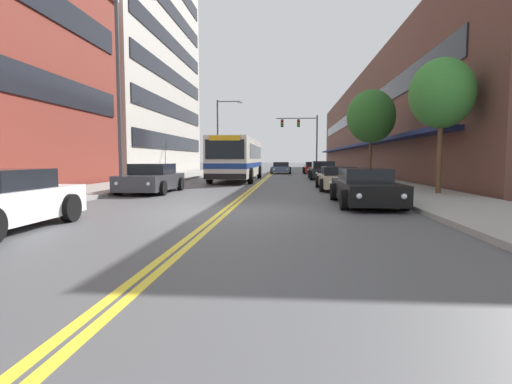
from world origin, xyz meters
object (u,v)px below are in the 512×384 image
(street_lamp_left_near, at_px, (124,78))
(fire_hydrant, at_px, (371,179))
(traffic_signal_mast, at_px, (303,132))
(street_tree_right_near, at_px, (442,94))
(street_tree_right_mid, at_px, (371,116))
(car_dark_grey_parked_left_far, at_px, (152,179))
(street_lamp_left_far, at_px, (222,130))
(car_red_parked_right_end, at_px, (313,168))
(car_beige_parked_right_mid, at_px, (338,179))
(car_slate_blue_moving_lead, at_px, (281,168))
(city_bus, at_px, (238,157))
(car_charcoal_parked_right_far, at_px, (323,171))
(car_navy_parked_left_mid, at_px, (232,168))
(car_black_parked_right_foreground, at_px, (365,188))

(street_lamp_left_near, distance_m, fire_hydrant, 12.51)
(traffic_signal_mast, relative_size, street_tree_right_near, 1.28)
(street_tree_right_mid, bearing_deg, fire_hydrant, -100.47)
(car_dark_grey_parked_left_far, bearing_deg, street_lamp_left_far, 91.26)
(street_tree_right_near, bearing_deg, car_red_parked_right_end, 97.74)
(car_red_parked_right_end, bearing_deg, fire_hydrant, -85.98)
(street_lamp_left_near, relative_size, street_tree_right_mid, 1.51)
(car_beige_parked_right_mid, distance_m, car_slate_blue_moving_lead, 22.07)
(car_beige_parked_right_mid, height_order, street_lamp_left_near, street_lamp_left_near)
(street_lamp_left_far, bearing_deg, car_dark_grey_parked_left_far, -88.74)
(car_dark_grey_parked_left_far, xyz_separation_m, car_slate_blue_moving_lead, (5.40, 24.39, -0.04))
(city_bus, distance_m, fire_hydrant, 11.41)
(street_tree_right_mid, bearing_deg, city_bus, 155.27)
(car_dark_grey_parked_left_far, bearing_deg, fire_hydrant, 14.77)
(traffic_signal_mast, height_order, street_lamp_left_far, street_lamp_left_far)
(street_tree_right_near, bearing_deg, street_lamp_left_far, 119.25)
(car_charcoal_parked_right_far, height_order, fire_hydrant, car_charcoal_parked_right_far)
(car_navy_parked_left_mid, bearing_deg, city_bus, -80.10)
(car_red_parked_right_end, relative_size, traffic_signal_mast, 0.70)
(street_tree_right_mid, bearing_deg, car_beige_parked_right_mid, -118.52)
(car_dark_grey_parked_left_far, distance_m, street_lamp_left_far, 22.18)
(street_lamp_left_near, bearing_deg, car_navy_parked_left_mid, 88.46)
(street_lamp_left_near, relative_size, street_lamp_left_far, 1.14)
(car_dark_grey_parked_left_far, xyz_separation_m, fire_hydrant, (10.37, 2.73, -0.10))
(car_black_parked_right_foreground, bearing_deg, city_bus, 112.35)
(car_charcoal_parked_right_far, height_order, street_lamp_left_far, street_lamp_left_far)
(street_lamp_left_near, relative_size, fire_hydrant, 11.28)
(car_navy_parked_left_mid, height_order, car_charcoal_parked_right_far, car_charcoal_parked_right_far)
(car_navy_parked_left_mid, distance_m, car_slate_blue_moving_lead, 5.41)
(fire_hydrant, bearing_deg, car_charcoal_parked_right_far, 98.67)
(city_bus, distance_m, street_tree_right_mid, 9.75)
(car_dark_grey_parked_left_far, bearing_deg, car_charcoal_parked_right_far, 55.46)
(car_beige_parked_right_mid, bearing_deg, street_lamp_left_far, 115.54)
(car_red_parked_right_end, distance_m, fire_hydrant, 22.11)
(car_charcoal_parked_right_far, bearing_deg, car_black_parked_right_foreground, -90.04)
(fire_hydrant, bearing_deg, car_navy_parked_left_mid, 114.44)
(car_black_parked_right_foreground, height_order, street_lamp_left_far, street_lamp_left_far)
(street_lamp_left_far, xyz_separation_m, street_tree_right_near, (12.80, -22.86, -0.32))
(street_tree_right_mid, bearing_deg, street_lamp_left_far, 128.22)
(car_red_parked_right_end, xyz_separation_m, fire_hydrant, (1.55, -22.06, -0.06))
(car_slate_blue_moving_lead, bearing_deg, street_lamp_left_near, -103.22)
(street_tree_right_near, bearing_deg, traffic_signal_mast, 97.51)
(city_bus, relative_size, car_beige_parked_right_mid, 2.48)
(street_lamp_left_far, bearing_deg, fire_hydrant, -60.42)
(car_charcoal_parked_right_far, distance_m, street_lamp_left_near, 17.53)
(street_lamp_left_near, bearing_deg, street_tree_right_near, 1.24)
(car_beige_parked_right_mid, relative_size, street_tree_right_mid, 0.88)
(car_black_parked_right_foreground, bearing_deg, car_beige_parked_right_mid, 90.74)
(car_red_parked_right_end, relative_size, street_lamp_left_far, 0.66)
(car_dark_grey_parked_left_far, bearing_deg, street_tree_right_mid, 32.29)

